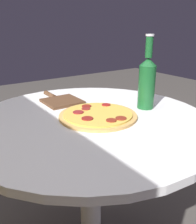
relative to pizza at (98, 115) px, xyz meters
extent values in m
cylinder|color=white|center=(0.01, 0.03, -0.39)|extent=(0.09, 0.09, 0.71)
cylinder|color=white|center=(0.01, 0.03, -0.02)|extent=(0.91, 0.91, 0.02)
cylinder|color=tan|center=(0.00, 0.00, 0.00)|extent=(0.29, 0.29, 0.01)
cylinder|color=#E0BC4C|center=(0.00, 0.00, 0.01)|extent=(0.26, 0.26, 0.01)
cylinder|color=maroon|center=(0.06, 0.01, 0.01)|extent=(0.03, 0.03, 0.00)
cylinder|color=maroon|center=(0.09, -0.01, 0.01)|extent=(0.04, 0.04, 0.00)
cylinder|color=maroon|center=(0.05, 0.06, 0.01)|extent=(0.04, 0.04, 0.00)
cylinder|color=maroon|center=(-0.03, 0.07, 0.01)|extent=(0.04, 0.04, 0.00)
cylinder|color=maroon|center=(0.06, -0.08, 0.01)|extent=(0.04, 0.04, 0.00)
cylinder|color=maroon|center=(-0.09, -0.03, 0.01)|extent=(0.04, 0.04, 0.00)
cylinder|color=maroon|center=(-0.09, 0.01, 0.01)|extent=(0.04, 0.04, 0.00)
cylinder|color=#195628|center=(-0.02, -0.22, 0.08)|extent=(0.07, 0.07, 0.18)
cone|color=#195628|center=(-0.02, -0.22, 0.18)|extent=(0.07, 0.07, 0.03)
cylinder|color=#195628|center=(-0.02, -0.22, 0.24)|extent=(0.03, 0.03, 0.08)
cylinder|color=silver|center=(-0.02, -0.22, 0.28)|extent=(0.03, 0.03, 0.01)
cube|color=brown|center=(0.24, 0.03, 0.00)|extent=(0.15, 0.15, 0.01)
cylinder|color=brown|center=(0.37, 0.02, 0.00)|extent=(0.10, 0.02, 0.02)
camera|label=1|loc=(-0.72, 0.50, 0.33)|focal=40.00mm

